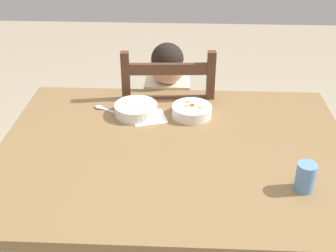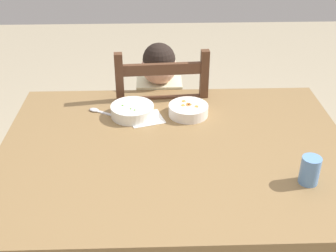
{
  "view_description": "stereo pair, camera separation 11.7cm",
  "coord_description": "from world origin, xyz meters",
  "px_view_note": "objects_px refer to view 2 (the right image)",
  "views": [
    {
      "loc": [
        0.04,
        -1.38,
        1.67
      ],
      "look_at": [
        -0.03,
        0.08,
        0.81
      ],
      "focal_mm": 46.94,
      "sensor_mm": 36.0,
      "label": 1
    },
    {
      "loc": [
        -0.07,
        -1.38,
        1.67
      ],
      "look_at": [
        -0.03,
        0.08,
        0.81
      ],
      "focal_mm": 46.94,
      "sensor_mm": 36.0,
      "label": 2
    }
  ],
  "objects_px": {
    "child_figure": "(160,108)",
    "spoon": "(98,111)",
    "bowl_of_peas": "(132,110)",
    "drinking_cup": "(310,170)",
    "dining_table": "(175,169)",
    "dining_chair": "(161,137)",
    "bowl_of_carrots": "(188,110)"
  },
  "relations": [
    {
      "from": "dining_table",
      "to": "drinking_cup",
      "type": "height_order",
      "value": "drinking_cup"
    },
    {
      "from": "child_figure",
      "to": "bowl_of_peas",
      "type": "relative_size",
      "value": 5.31
    },
    {
      "from": "child_figure",
      "to": "bowl_of_peas",
      "type": "height_order",
      "value": "child_figure"
    },
    {
      "from": "spoon",
      "to": "dining_chair",
      "type": "bearing_deg",
      "value": 43.38
    },
    {
      "from": "bowl_of_peas",
      "to": "bowl_of_carrots",
      "type": "relative_size",
      "value": 1.08
    },
    {
      "from": "dining_table",
      "to": "child_figure",
      "type": "bearing_deg",
      "value": 95.51
    },
    {
      "from": "dining_table",
      "to": "dining_chair",
      "type": "bearing_deg",
      "value": 95.12
    },
    {
      "from": "dining_chair",
      "to": "bowl_of_carrots",
      "type": "bearing_deg",
      "value": -68.78
    },
    {
      "from": "dining_table",
      "to": "bowl_of_carrots",
      "type": "bearing_deg",
      "value": 75.32
    },
    {
      "from": "bowl_of_peas",
      "to": "drinking_cup",
      "type": "relative_size",
      "value": 1.85
    },
    {
      "from": "child_figure",
      "to": "spoon",
      "type": "relative_size",
      "value": 7.5
    },
    {
      "from": "spoon",
      "to": "drinking_cup",
      "type": "height_order",
      "value": "drinking_cup"
    },
    {
      "from": "bowl_of_peas",
      "to": "bowl_of_carrots",
      "type": "xyz_separation_m",
      "value": [
        0.24,
        0.0,
        -0.0
      ]
    },
    {
      "from": "spoon",
      "to": "dining_table",
      "type": "bearing_deg",
      "value": -42.19
    },
    {
      "from": "child_figure",
      "to": "spoon",
      "type": "height_order",
      "value": "child_figure"
    },
    {
      "from": "bowl_of_peas",
      "to": "dining_table",
      "type": "bearing_deg",
      "value": -55.84
    },
    {
      "from": "dining_table",
      "to": "bowl_of_peas",
      "type": "bearing_deg",
      "value": 124.16
    },
    {
      "from": "child_figure",
      "to": "drinking_cup",
      "type": "xyz_separation_m",
      "value": [
        0.48,
        -0.77,
        0.17
      ]
    },
    {
      "from": "dining_table",
      "to": "bowl_of_carrots",
      "type": "distance_m",
      "value": 0.29
    },
    {
      "from": "bowl_of_peas",
      "to": "drinking_cup",
      "type": "height_order",
      "value": "drinking_cup"
    },
    {
      "from": "bowl_of_carrots",
      "to": "spoon",
      "type": "height_order",
      "value": "bowl_of_carrots"
    },
    {
      "from": "dining_table",
      "to": "dining_chair",
      "type": "relative_size",
      "value": 1.35
    },
    {
      "from": "child_figure",
      "to": "drinking_cup",
      "type": "height_order",
      "value": "child_figure"
    },
    {
      "from": "dining_chair",
      "to": "spoon",
      "type": "relative_size",
      "value": 7.64
    },
    {
      "from": "dining_chair",
      "to": "bowl_of_peas",
      "type": "distance_m",
      "value": 0.45
    },
    {
      "from": "dining_chair",
      "to": "drinking_cup",
      "type": "relative_size",
      "value": 10.02
    },
    {
      "from": "dining_chair",
      "to": "child_figure",
      "type": "bearing_deg",
      "value": -123.99
    },
    {
      "from": "dining_chair",
      "to": "bowl_of_carrots",
      "type": "distance_m",
      "value": 0.45
    },
    {
      "from": "bowl_of_carrots",
      "to": "child_figure",
      "type": "bearing_deg",
      "value": 112.1
    },
    {
      "from": "bowl_of_carrots",
      "to": "spoon",
      "type": "distance_m",
      "value": 0.39
    },
    {
      "from": "child_figure",
      "to": "bowl_of_carrots",
      "type": "xyz_separation_m",
      "value": [
        0.12,
        -0.29,
        0.15
      ]
    },
    {
      "from": "child_figure",
      "to": "bowl_of_peas",
      "type": "xyz_separation_m",
      "value": [
        -0.12,
        -0.29,
        0.15
      ]
    }
  ]
}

